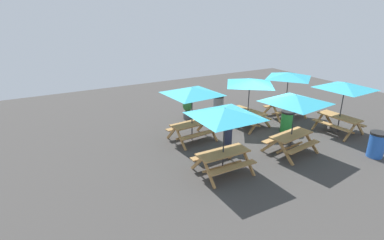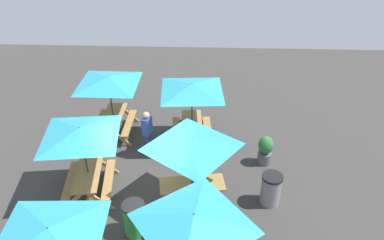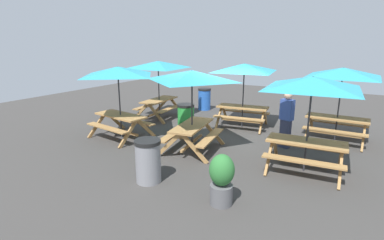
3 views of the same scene
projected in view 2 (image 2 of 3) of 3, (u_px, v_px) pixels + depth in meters
ground_plane at (148, 198)px, 10.95m from camera, size 24.00×24.00×0.00m
picnic_table_0 at (81, 137)px, 10.11m from camera, size 2.80×2.80×2.34m
picnic_table_1 at (192, 148)px, 9.69m from camera, size 2.27×2.27×2.34m
picnic_table_2 at (192, 92)px, 12.29m from camera, size 2.82×2.82×2.34m
picnic_table_3 at (51, 239)px, 7.20m from camera, size 2.82×2.82×2.34m
picnic_table_4 at (194, 225)px, 7.50m from camera, size 2.26×2.26×2.34m
picnic_table_5 at (109, 85)px, 12.75m from camera, size 2.83×2.83×2.34m
trash_bin_green at (135, 218)px, 9.62m from camera, size 0.59×0.59×0.98m
trash_bin_gray at (271, 189)px, 10.54m from camera, size 0.59×0.59×0.98m
potted_plant_0 at (265, 150)px, 12.05m from camera, size 0.49×0.49×1.02m
person_standing at (147, 133)px, 12.24m from camera, size 0.41×0.33×1.67m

